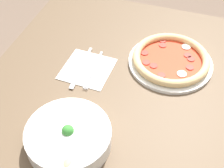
{
  "coord_description": "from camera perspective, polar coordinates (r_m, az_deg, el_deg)",
  "views": [
    {
      "loc": [
        -0.12,
        0.64,
        1.45
      ],
      "look_at": [
        0.09,
        0.01,
        0.75
      ],
      "focal_mm": 50.0,
      "sensor_mm": 36.0,
      "label": 1
    }
  ],
  "objects": [
    {
      "name": "napkin",
      "position": [
        1.04,
        -4.53,
        2.77
      ],
      "size": [
        0.16,
        0.16,
        0.0
      ],
      "color": "white",
      "rests_on": "dining_table"
    },
    {
      "name": "fork",
      "position": [
        1.04,
        -3.29,
        2.72
      ],
      "size": [
        0.02,
        0.18,
        0.0
      ],
      "rotation": [
        0.0,
        0.0,
        1.62
      ],
      "color": "silver",
      "rests_on": "napkin"
    },
    {
      "name": "bowl",
      "position": [
        0.84,
        -7.96,
        -9.38
      ],
      "size": [
        0.23,
        0.23,
        0.07
      ],
      "color": "white",
      "rests_on": "dining_table"
    },
    {
      "name": "dining_table",
      "position": [
        1.06,
        4.76,
        -5.33
      ],
      "size": [
        1.0,
        0.98,
        0.73
      ],
      "color": "brown",
      "rests_on": "ground_plane"
    },
    {
      "name": "pizza",
      "position": [
        1.07,
        10.68,
        4.34
      ],
      "size": [
        0.28,
        0.28,
        0.04
      ],
      "color": "white",
      "rests_on": "dining_table"
    },
    {
      "name": "knife",
      "position": [
        1.05,
        -5.39,
        3.45
      ],
      "size": [
        0.02,
        0.2,
        0.01
      ],
      "rotation": [
        0.0,
        0.0,
        1.62
      ],
      "color": "silver",
      "rests_on": "napkin"
    }
  ]
}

